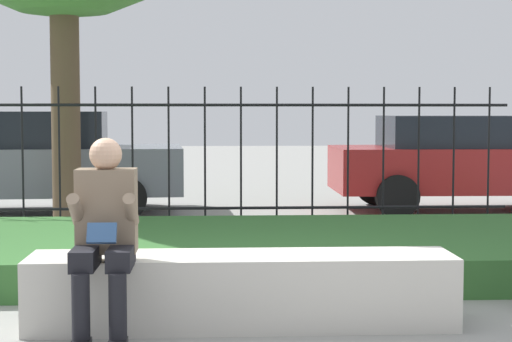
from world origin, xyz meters
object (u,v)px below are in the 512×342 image
object	(u,v)px
stone_bench	(242,294)
car_parked_left	(33,160)
person_seated_reader	(105,230)
car_parked_right	(466,161)

from	to	relation	value
stone_bench	car_parked_left	distance (m)	7.20
person_seated_reader	car_parked_left	size ratio (longest dim) A/B	0.30
car_parked_left	car_parked_right	distance (m)	6.27
stone_bench	car_parked_right	distance (m)	7.49
person_seated_reader	stone_bench	bearing A→B (deg)	20.30
stone_bench	person_seated_reader	bearing A→B (deg)	-159.70
car_parked_left	car_parked_right	size ratio (longest dim) A/B	1.08
car_parked_left	stone_bench	bearing A→B (deg)	-71.62
car_parked_left	car_parked_right	bearing A→B (deg)	-4.49
stone_bench	car_parked_right	bearing A→B (deg)	61.91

